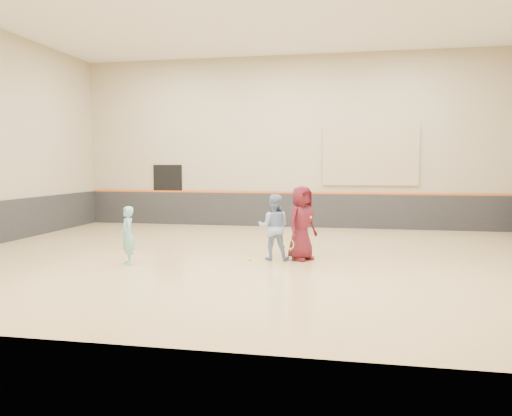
% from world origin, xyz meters
% --- Properties ---
extents(room, '(15.04, 12.04, 6.22)m').
position_xyz_m(room, '(0.00, 0.00, 0.81)').
color(room, tan).
rests_on(room, ground).
extents(wainscot_back, '(14.90, 0.04, 1.20)m').
position_xyz_m(wainscot_back, '(0.00, 5.97, 0.60)').
color(wainscot_back, '#232326').
rests_on(wainscot_back, floor).
extents(accent_stripe, '(14.90, 0.03, 0.06)m').
position_xyz_m(accent_stripe, '(0.00, 5.96, 1.22)').
color(accent_stripe, '#D85914').
rests_on(accent_stripe, wall_back).
extents(acoustic_panel, '(3.20, 0.08, 2.00)m').
position_xyz_m(acoustic_panel, '(2.80, 5.95, 2.50)').
color(acoustic_panel, tan).
rests_on(acoustic_panel, wall_back).
extents(doorway, '(1.10, 0.05, 2.20)m').
position_xyz_m(doorway, '(-4.50, 5.98, 1.10)').
color(doorway, black).
rests_on(doorway, floor).
extents(girl, '(0.52, 0.57, 1.30)m').
position_xyz_m(girl, '(-2.66, -1.37, 0.65)').
color(girl, '#7AD4CD').
rests_on(girl, floor).
extents(instructor, '(0.77, 0.62, 1.53)m').
position_xyz_m(instructor, '(0.43, -0.19, 0.77)').
color(instructor, '#88A3D3').
rests_on(instructor, floor).
extents(young_man, '(0.93, 1.00, 1.72)m').
position_xyz_m(young_man, '(1.07, -0.10, 0.86)').
color(young_man, '#591520').
rests_on(young_man, floor).
extents(held_racket, '(0.33, 0.33, 0.57)m').
position_xyz_m(held_racket, '(0.83, -0.60, 0.46)').
color(held_racket, '#B0DE30').
rests_on(held_racket, instructor).
extents(spare_racket, '(0.74, 0.74, 0.17)m').
position_xyz_m(spare_racket, '(0.69, 2.35, 0.09)').
color(spare_racket, gold).
rests_on(spare_racket, floor).
extents(ball_under_racket, '(0.07, 0.07, 0.07)m').
position_xyz_m(ball_under_racket, '(-0.08, -0.47, 0.03)').
color(ball_under_racket, '#D7E735').
rests_on(ball_under_racket, floor).
extents(ball_in_hand, '(0.07, 0.07, 0.07)m').
position_xyz_m(ball_in_hand, '(1.28, -0.18, 1.01)').
color(ball_in_hand, yellow).
rests_on(ball_in_hand, young_man).
extents(ball_beside_spare, '(0.07, 0.07, 0.07)m').
position_xyz_m(ball_beside_spare, '(-0.09, 3.21, 0.03)').
color(ball_beside_spare, gold).
rests_on(ball_beside_spare, floor).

